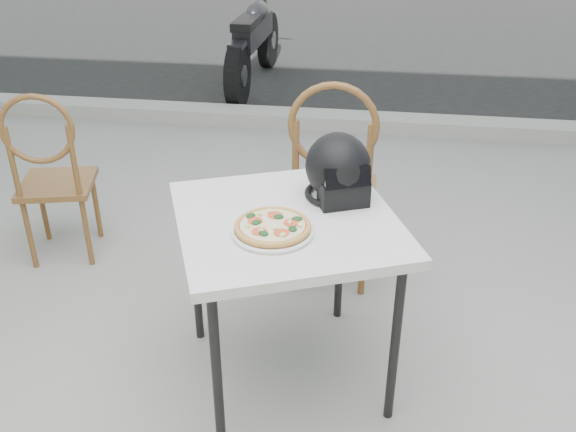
# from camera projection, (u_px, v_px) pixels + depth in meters

# --- Properties ---
(ground) EXTENTS (80.00, 80.00, 0.00)m
(ground) POSITION_uv_depth(u_px,v_px,m) (273.00, 366.00, 2.88)
(ground) COLOR gray
(ground) RESTS_ON ground
(street_asphalt) EXTENTS (30.00, 8.00, 0.00)m
(street_asphalt) POSITION_uv_depth(u_px,v_px,m) (355.00, 24.00, 8.94)
(street_asphalt) COLOR black
(street_asphalt) RESTS_ON ground
(curb) EXTENTS (30.00, 0.25, 0.12)m
(curb) POSITION_uv_depth(u_px,v_px,m) (330.00, 120.00, 5.45)
(curb) COLOR gray
(curb) RESTS_ON ground
(cafe_table_main) EXTENTS (1.08, 1.08, 0.79)m
(cafe_table_main) POSITION_uv_depth(u_px,v_px,m) (287.00, 233.00, 2.50)
(cafe_table_main) COLOR silver
(cafe_table_main) RESTS_ON ground
(plate) EXTENTS (0.34, 0.34, 0.02)m
(plate) POSITION_uv_depth(u_px,v_px,m) (273.00, 231.00, 2.35)
(plate) COLOR white
(plate) RESTS_ON cafe_table_main
(pizza) EXTENTS (0.32, 0.32, 0.04)m
(pizza) POSITION_uv_depth(u_px,v_px,m) (273.00, 226.00, 2.34)
(pizza) COLOR tan
(pizza) RESTS_ON plate
(helmet) EXTENTS (0.35, 0.35, 0.27)m
(helmet) POSITION_uv_depth(u_px,v_px,m) (338.00, 170.00, 2.55)
(helmet) COLOR black
(helmet) RESTS_ON cafe_table_main
(cafe_chair_main) EXTENTS (0.44, 0.44, 1.14)m
(cafe_chair_main) POSITION_uv_depth(u_px,v_px,m) (333.00, 175.00, 3.17)
(cafe_chair_main) COLOR brown
(cafe_chair_main) RESTS_ON ground
(cafe_chair_side) EXTENTS (0.46, 0.46, 1.00)m
(cafe_chair_side) POSITION_uv_depth(u_px,v_px,m) (50.00, 169.00, 3.40)
(cafe_chair_side) COLOR brown
(cafe_chair_side) RESTS_ON ground
(motorcycle) EXTENTS (0.50, 1.93, 0.96)m
(motorcycle) POSITION_uv_depth(u_px,v_px,m) (254.00, 43.00, 6.34)
(motorcycle) COLOR black
(motorcycle) RESTS_ON street_asphalt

